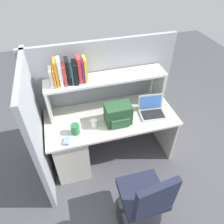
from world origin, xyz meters
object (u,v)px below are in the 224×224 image
at_px(backpack, 118,114).
at_px(snack_canister, 75,129).
at_px(paper_cup, 94,123).
at_px(laptop, 152,110).
at_px(computer_mouse, 67,141).
at_px(office_chair, 144,201).

relative_size(backpack, snack_canister, 2.50).
height_order(backpack, paper_cup, backpack).
height_order(paper_cup, snack_canister, snack_canister).
distance_m(laptop, computer_mouse, 1.09).
bearing_deg(paper_cup, backpack, -1.43).
relative_size(laptop, backpack, 1.12).
xyz_separation_m(computer_mouse, snack_canister, (0.11, 0.11, 0.04)).
height_order(laptop, snack_canister, laptop).
height_order(computer_mouse, paper_cup, paper_cup).
xyz_separation_m(backpack, snack_canister, (-0.51, -0.04, -0.06)).
bearing_deg(backpack, snack_canister, -175.48).
bearing_deg(laptop, backpack, -174.04).
distance_m(laptop, backpack, 0.46).
bearing_deg(laptop, paper_cup, -176.91).
relative_size(snack_canister, office_chair, 0.13).
distance_m(laptop, paper_cup, 0.74).
height_order(backpack, computer_mouse, backpack).
bearing_deg(laptop, office_chair, -115.29).
bearing_deg(paper_cup, snack_canister, -167.90).
relative_size(laptop, computer_mouse, 3.22).
bearing_deg(backpack, paper_cup, 178.57).
bearing_deg(computer_mouse, laptop, 29.43).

